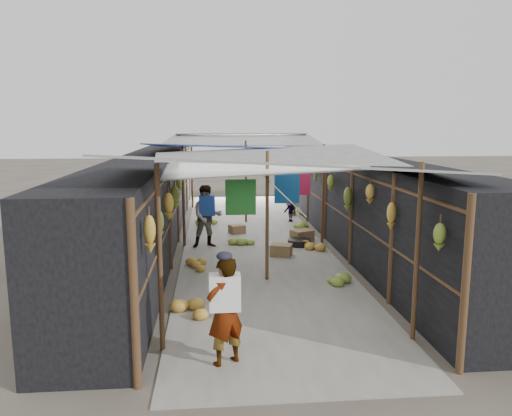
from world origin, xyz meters
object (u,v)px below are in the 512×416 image
object	(u,v)px
shopper_blue	(207,217)
vendor_elderly	(225,312)
vendor_seated	(290,210)
black_basin	(299,243)
crate_near	(281,250)

from	to	relation	value
shopper_blue	vendor_elderly	bearing A→B (deg)	-96.95
shopper_blue	vendor_seated	world-z (taller)	shopper_blue
vendor_seated	black_basin	bearing A→B (deg)	-34.62
vendor_elderly	shopper_blue	world-z (taller)	shopper_blue
crate_near	vendor_elderly	size ratio (longest dim) A/B	0.34
vendor_seated	crate_near	bearing A→B (deg)	-41.89
black_basin	shopper_blue	bearing A→B (deg)	177.97
crate_near	vendor_elderly	distance (m)	5.52
vendor_elderly	crate_near	bearing A→B (deg)	-136.99
black_basin	vendor_elderly	distance (m)	6.61
black_basin	vendor_elderly	xyz separation A→B (m)	(-2.09, -6.24, 0.64)
vendor_elderly	shopper_blue	distance (m)	6.32
shopper_blue	crate_near	bearing A→B (deg)	-40.09
crate_near	shopper_blue	world-z (taller)	shopper_blue
crate_near	vendor_elderly	bearing A→B (deg)	-86.52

